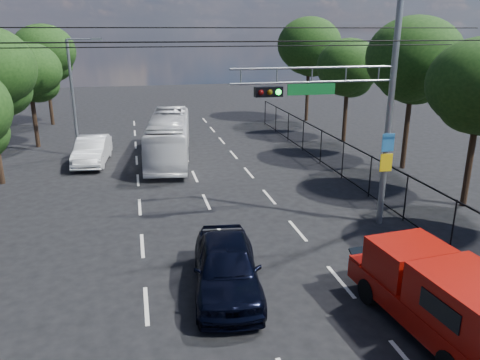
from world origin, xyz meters
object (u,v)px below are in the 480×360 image
object	(u,v)px
red_pickup	(440,295)
white_van	(92,150)
navy_hatchback	(227,267)
white_bus	(169,138)
signal_mast	(362,95)

from	to	relation	value
red_pickup	white_van	xyz separation A→B (m)	(-9.82, 18.85, -0.32)
navy_hatchback	white_bus	bearing A→B (deg)	98.84
navy_hatchback	white_van	world-z (taller)	navy_hatchback
white_bus	white_van	xyz separation A→B (m)	(-4.50, 0.07, -0.55)
white_van	navy_hatchback	bearing A→B (deg)	-67.03
red_pickup	navy_hatchback	xyz separation A→B (m)	(-4.91, 3.20, -0.28)
red_pickup	white_bus	world-z (taller)	white_bus
signal_mast	white_bus	world-z (taller)	signal_mast
red_pickup	navy_hatchback	size ratio (longest dim) A/B	1.19
white_bus	white_van	bearing A→B (deg)	-173.43
navy_hatchback	white_bus	world-z (taller)	white_bus
signal_mast	white_bus	xyz separation A→B (m)	(-6.29, 11.87, -3.90)
red_pickup	white_van	distance (m)	21.26
navy_hatchback	white_van	size ratio (longest dim) A/B	1.01
red_pickup	white_van	size ratio (longest dim) A/B	1.20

